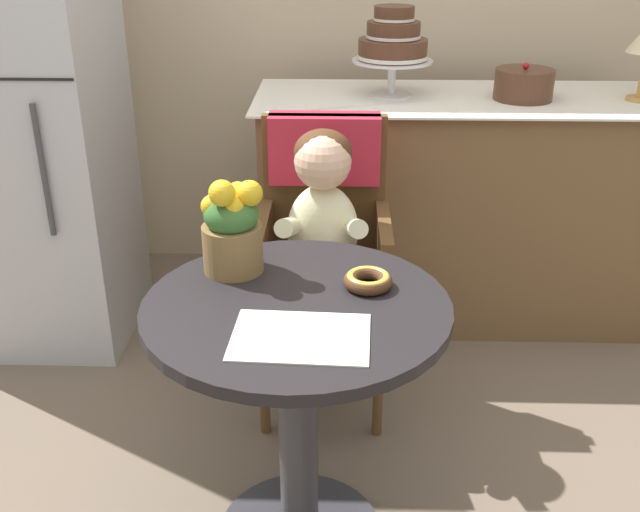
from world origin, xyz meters
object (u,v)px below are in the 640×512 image
(flower_vase, at_px, (232,228))
(refrigerator, at_px, (23,121))
(seated_child, at_px, (322,225))
(round_layer_cake, at_px, (524,84))
(wicker_chair, at_px, (324,218))
(cafe_table, at_px, (298,379))
(tiered_cake_stand, at_px, (393,43))
(donut_front, at_px, (368,280))

(flower_vase, xyz_separation_m, refrigerator, (-0.88, 0.93, 0.01))
(seated_child, height_order, flower_vase, flower_vase)
(round_layer_cake, bearing_deg, wicker_chair, -142.89)
(cafe_table, relative_size, round_layer_cake, 3.33)
(wicker_chair, relative_size, tiered_cake_stand, 2.91)
(wicker_chair, xyz_separation_m, seated_child, (0.00, -0.16, 0.04))
(flower_vase, bearing_deg, seated_child, 61.84)
(flower_vase, distance_m, refrigerator, 1.28)
(flower_vase, bearing_deg, tiered_cake_stand, 68.26)
(seated_child, bearing_deg, donut_front, -75.81)
(donut_front, bearing_deg, flower_vase, 165.87)
(flower_vase, bearing_deg, donut_front, -14.13)
(wicker_chair, height_order, seated_child, seated_child)
(donut_front, xyz_separation_m, tiered_cake_stand, (0.12, 1.22, 0.36))
(flower_vase, relative_size, round_layer_cake, 1.16)
(donut_front, bearing_deg, wicker_chair, 100.81)
(wicker_chair, xyz_separation_m, round_layer_cake, (0.73, 0.55, 0.32))
(round_layer_cake, distance_m, refrigerator, 1.83)
(cafe_table, relative_size, wicker_chair, 0.75)
(seated_child, distance_m, round_layer_cake, 1.05)
(wicker_chair, relative_size, seated_child, 1.31)
(refrigerator, bearing_deg, cafe_table, -46.33)
(tiered_cake_stand, bearing_deg, refrigerator, -171.47)
(seated_child, height_order, round_layer_cake, round_layer_cake)
(wicker_chair, distance_m, round_layer_cake, 0.96)
(cafe_table, height_order, refrigerator, refrigerator)
(flower_vase, height_order, round_layer_cake, round_layer_cake)
(cafe_table, relative_size, donut_front, 6.08)
(wicker_chair, bearing_deg, cafe_table, -99.00)
(cafe_table, xyz_separation_m, tiered_cake_stand, (0.28, 1.30, 0.59))
(cafe_table, distance_m, wicker_chair, 0.73)
(wicker_chair, bearing_deg, round_layer_cake, 31.72)
(cafe_table, bearing_deg, refrigerator, 133.67)
(wicker_chair, height_order, flower_vase, flower_vase)
(wicker_chair, height_order, round_layer_cake, round_layer_cake)
(seated_child, xyz_separation_m, flower_vase, (-0.21, -0.40, 0.16))
(wicker_chair, relative_size, refrigerator, 0.56)
(wicker_chair, xyz_separation_m, refrigerator, (-1.10, 0.38, 0.21))
(wicker_chair, bearing_deg, tiered_cake_stand, 62.20)
(tiered_cake_stand, height_order, round_layer_cake, tiered_cake_stand)
(donut_front, xyz_separation_m, round_layer_cake, (0.60, 1.19, 0.22))
(seated_child, distance_m, tiered_cake_stand, 0.88)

